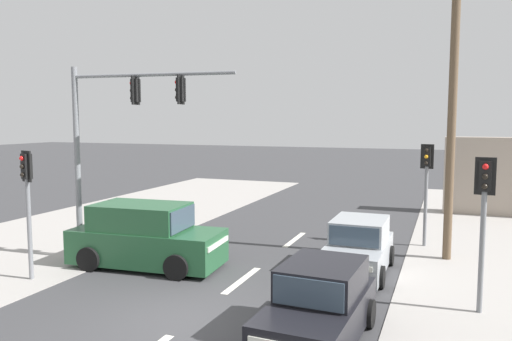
{
  "coord_description": "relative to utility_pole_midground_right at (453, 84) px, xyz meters",
  "views": [
    {
      "loc": [
        5.16,
        -9.28,
        4.37
      ],
      "look_at": [
        0.03,
        4.0,
        2.94
      ],
      "focal_mm": 35.0,
      "sensor_mm": 36.0,
      "label": 1
    }
  ],
  "objects": [
    {
      "name": "lane_dash_far",
      "position": [
        -5.23,
        0.78,
        -5.48
      ],
      "size": [
        0.2,
        2.4,
        0.01
      ],
      "primitive_type": "cube",
      "color": "silver",
      "rests_on": "ground"
    },
    {
      "name": "pedestal_signal_left_kerb",
      "position": [
        -10.65,
        -6.28,
        -3.07
      ],
      "size": [
        0.43,
        0.31,
        3.56
      ],
      "color": "slate",
      "rests_on": "ground"
    },
    {
      "name": "hatchback_oncoming_mid",
      "position": [
        -2.39,
        -2.32,
        -4.78
      ],
      "size": [
        1.79,
        3.64,
        1.53
      ],
      "color": "#A3A8AD",
      "rests_on": "ground"
    },
    {
      "name": "kerb_left_verge",
      "position": [
        -13.73,
        -3.22,
        -5.47
      ],
      "size": [
        8.0,
        40.0,
        0.02
      ],
      "primitive_type": "cube",
      "color": "#A39E99",
      "rests_on": "ground"
    },
    {
      "name": "pedestal_signal_right_kerb",
      "position": [
        0.72,
        -4.45,
        -3.07
      ],
      "size": [
        0.44,
        0.3,
        3.56
      ],
      "color": "slate",
      "rests_on": "ground"
    },
    {
      "name": "suv_receding_far",
      "position": [
        -8.42,
        -4.05,
        -4.6
      ],
      "size": [
        4.65,
        2.32,
        1.9
      ],
      "color": "#235633",
      "rests_on": "ground"
    },
    {
      "name": "traffic_signal_mast",
      "position": [
        -9.56,
        -3.94,
        -1.34
      ],
      "size": [
        5.27,
        0.65,
        6.0
      ],
      "color": "slate",
      "rests_on": "ground"
    },
    {
      "name": "hatchback_oncoming_near",
      "position": [
        -2.35,
        -7.13,
        -4.78
      ],
      "size": [
        1.91,
        3.7,
        1.53
      ],
      "color": "black",
      "rests_on": "ground"
    },
    {
      "name": "lane_dash_mid",
      "position": [
        -5.23,
        -4.22,
        -5.48
      ],
      "size": [
        0.2,
        2.4,
        0.01
      ],
      "primitive_type": "cube",
      "color": "silver",
      "rests_on": "ground"
    },
    {
      "name": "ground_plane",
      "position": [
        -5.23,
        -7.22,
        -5.48
      ],
      "size": [
        140.0,
        140.0,
        0.0
      ],
      "primitive_type": "plane",
      "color": "#3A3A3D"
    },
    {
      "name": "pedestal_signal_far_median",
      "position": [
        -0.73,
        1.48,
        -3.07
      ],
      "size": [
        0.44,
        0.31,
        3.56
      ],
      "color": "slate",
      "rests_on": "ground"
    },
    {
      "name": "utility_pole_midground_right",
      "position": [
        0.0,
        0.0,
        0.0
      ],
      "size": [
        1.8,
        0.26,
        10.48
      ],
      "color": "brown",
      "rests_on": "ground"
    }
  ]
}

